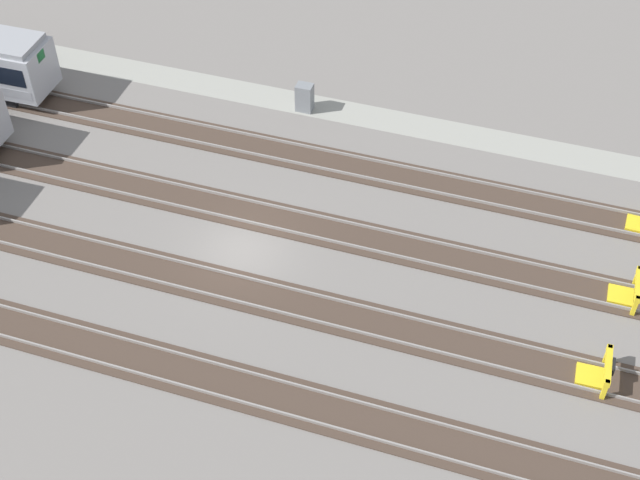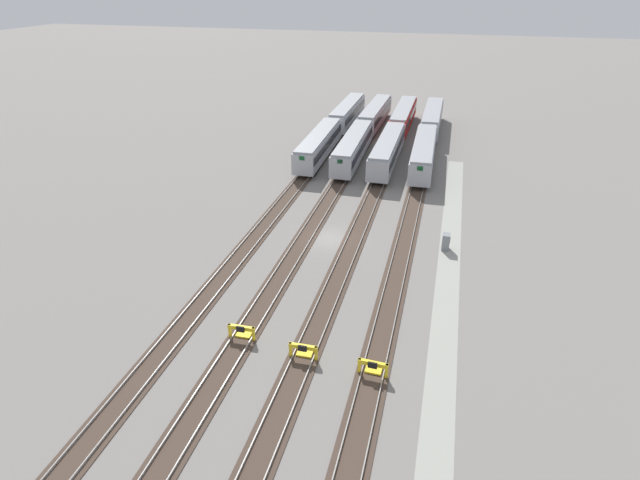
% 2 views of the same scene
% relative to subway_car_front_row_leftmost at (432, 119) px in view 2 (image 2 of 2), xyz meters
% --- Properties ---
extents(ground_plane, '(400.00, 400.00, 0.00)m').
position_rel_subway_car_front_row_leftmost_xyz_m(ground_plane, '(-42.06, 7.25, -2.04)').
color(ground_plane, gray).
extents(service_walkway, '(54.00, 2.00, 0.01)m').
position_rel_subway_car_front_row_leftmost_xyz_m(service_walkway, '(-42.06, -4.40, -2.04)').
color(service_walkway, '#9E9E93').
rests_on(service_walkway, ground).
extents(rail_track_nearest, '(90.00, 2.23, 0.21)m').
position_rel_subway_car_front_row_leftmost_xyz_m(rail_track_nearest, '(-42.06, -0.03, -2.00)').
color(rail_track_nearest, '#47382D').
rests_on(rail_track_nearest, ground).
extents(rail_track_near_inner, '(90.00, 2.24, 0.21)m').
position_rel_subway_car_front_row_leftmost_xyz_m(rail_track_near_inner, '(-42.06, 4.82, -2.00)').
color(rail_track_near_inner, '#47382D').
rests_on(rail_track_near_inner, ground).
extents(rail_track_middle, '(90.00, 2.24, 0.21)m').
position_rel_subway_car_front_row_leftmost_xyz_m(rail_track_middle, '(-42.06, 9.68, -2.00)').
color(rail_track_middle, '#47382D').
rests_on(rail_track_middle, ground).
extents(rail_track_far_inner, '(90.00, 2.23, 0.21)m').
position_rel_subway_car_front_row_leftmost_xyz_m(rail_track_far_inner, '(-42.06, 14.53, -2.00)').
color(rail_track_far_inner, '#47382D').
rests_on(rail_track_far_inner, ground).
extents(subway_car_front_row_leftmost, '(18.02, 2.93, 3.70)m').
position_rel_subway_car_front_row_leftmost_xyz_m(subway_car_front_row_leftmost, '(0.00, 0.00, 0.00)').
color(subway_car_front_row_leftmost, '#ADAFB7').
rests_on(subway_car_front_row_leftmost, ground).
extents(subway_car_front_row_left_inner, '(18.06, 3.21, 3.70)m').
position_rel_subway_car_front_row_leftmost_xyz_m(subway_car_front_row_left_inner, '(-18.78, 14.55, 0.00)').
color(subway_car_front_row_left_inner, '#ADAFB7').
rests_on(subway_car_front_row_left_inner, ground).
extents(subway_car_front_row_centre, '(18.06, 3.21, 3.70)m').
position_rel_subway_car_front_row_leftmost_xyz_m(subway_car_front_row_centre, '(-18.78, -0.00, 0.00)').
color(subway_car_front_row_centre, '#ADAFB7').
rests_on(subway_car_front_row_centre, ground).
extents(subway_car_front_row_right_inner, '(18.00, 2.87, 3.70)m').
position_rel_subway_car_front_row_leftmost_xyz_m(subway_car_front_row_right_inner, '(0.04, 4.83, 0.00)').
color(subway_car_front_row_right_inner, red).
rests_on(subway_car_front_row_right_inner, ground).
extents(subway_car_front_row_rightmost, '(18.01, 2.88, 3.70)m').
position_rel_subway_car_front_row_leftmost_xyz_m(subway_car_front_row_rightmost, '(-18.78, 4.87, 0.00)').
color(subway_car_front_row_rightmost, '#ADAFB7').
rests_on(subway_car_front_row_rightmost, ground).
extents(subway_car_back_row_leftmost, '(18.00, 2.84, 3.70)m').
position_rel_subway_car_front_row_leftmost_xyz_m(subway_car_back_row_leftmost, '(0.29, 14.49, 0.00)').
color(subway_car_back_row_leftmost, '#ADAFB7').
rests_on(subway_car_back_row_leftmost, ground).
extents(subway_car_back_row_centre, '(18.05, 3.16, 3.70)m').
position_rel_subway_car_front_row_leftmost_xyz_m(subway_car_back_row_centre, '(-18.78, 9.67, 0.00)').
color(subway_car_back_row_centre, '#ADAFB7').
rests_on(subway_car_back_row_centre, ground).
extents(subway_car_back_row_rightmost, '(18.05, 3.18, 3.70)m').
position_rel_subway_car_front_row_leftmost_xyz_m(subway_car_back_row_rightmost, '(0.25, 9.65, 0.00)').
color(subway_car_back_row_rightmost, '#ADAFB7').
rests_on(subway_car_back_row_rightmost, ground).
extents(bumper_stop_nearest_track, '(1.38, 2.01, 1.22)m').
position_rel_subway_car_front_row_leftmost_xyz_m(bumper_stop_nearest_track, '(-59.70, -0.05, -1.53)').
color(bumper_stop_nearest_track, yellow).
rests_on(bumper_stop_nearest_track, ground).
extents(bumper_stop_near_inner_track, '(1.36, 2.00, 1.22)m').
position_rel_subway_car_front_row_leftmost_xyz_m(bumper_stop_near_inner_track, '(-59.28, 4.83, -1.53)').
color(bumper_stop_near_inner_track, yellow).
rests_on(bumper_stop_near_inner_track, ground).
extents(bumper_stop_middle_track, '(1.37, 2.01, 1.22)m').
position_rel_subway_car_front_row_leftmost_xyz_m(bumper_stop_middle_track, '(-58.44, 9.69, -1.53)').
color(bumper_stop_middle_track, yellow).
rests_on(bumper_stop_middle_track, ground).
extents(electrical_cabinet, '(0.90, 0.73, 1.60)m').
position_rel_subway_car_front_row_leftmost_xyz_m(electrical_cabinet, '(-41.30, -3.95, -1.24)').
color(electrical_cabinet, gray).
rests_on(electrical_cabinet, ground).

